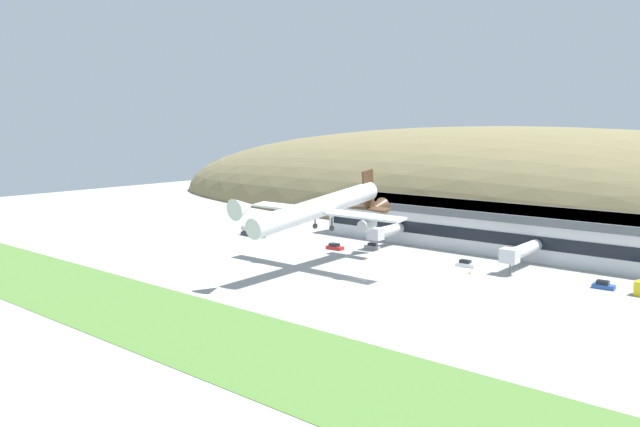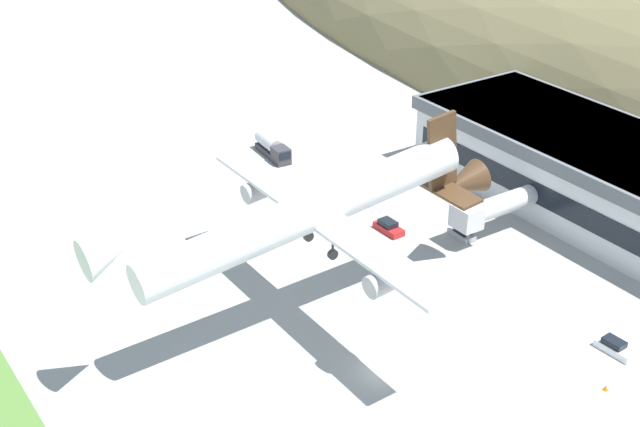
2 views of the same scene
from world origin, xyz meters
name	(u,v)px [view 1 (image 1 of 2)]	position (x,y,z in m)	size (l,w,h in m)	color
ground_plane	(367,278)	(0.00, 0.00, 0.00)	(392.23, 392.23, 0.00)	#9E9E99
grass_strip_foreground	(202,331)	(0.00, -41.45, 0.04)	(353.00, 22.67, 0.08)	#4C7533
hill_backdrop	(501,216)	(-13.91, 95.51, 0.00)	(304.42, 86.49, 58.79)	olive
terminal_building	(485,224)	(4.16, 44.28, 5.73)	(84.37, 20.41, 10.12)	silver
jetway_0	(385,232)	(-14.34, 27.70, 3.99)	(3.38, 12.40, 5.43)	silver
jetway_1	(521,251)	(20.61, 25.89, 3.99)	(3.38, 15.82, 5.43)	silver
cargo_airplane	(321,208)	(-11.31, -0.47, 13.00)	(38.24, 46.96, 11.66)	silver
service_car_0	(603,285)	(38.29, 21.51, 0.62)	(3.95, 2.03, 1.49)	#264C99
service_car_1	(372,246)	(-15.99, 24.80, 0.59)	(3.77, 1.84, 1.42)	#999EA3
service_car_2	(335,247)	(-22.33, 18.10, 0.62)	(4.29, 2.01, 1.50)	#B21E1E
service_car_3	(466,264)	(10.49, 21.66, 0.59)	(4.21, 1.89, 1.43)	silver
fuel_truck	(253,231)	(-50.47, 17.92, 1.43)	(8.35, 2.80, 3.02)	#333338
traffic_cone_0	(365,258)	(-10.08, 13.74, 0.28)	(0.52, 0.52, 0.58)	orange
traffic_cone_1	(469,273)	(14.05, 16.20, 0.28)	(0.52, 0.52, 0.58)	orange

